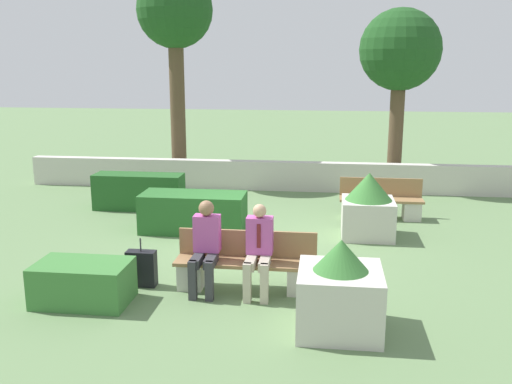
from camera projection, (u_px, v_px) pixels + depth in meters
name	position (u px, v px, depth m)	size (l,w,h in m)	color
ground_plane	(249.00, 246.00, 10.41)	(60.00, 60.00, 0.00)	#607F51
perimeter_wall	(273.00, 176.00, 14.89)	(13.14, 0.30, 0.76)	beige
bench_front	(246.00, 267.00, 8.38)	(2.07, 0.49, 0.84)	#937047
bench_left_side	(381.00, 204.00, 12.20)	(1.75, 0.49, 0.84)	#937047
person_seated_man	(259.00, 246.00, 8.13)	(0.38, 0.64, 1.31)	#B2A893
person_seated_woman	(205.00, 242.00, 8.23)	(0.38, 0.64, 1.34)	#333338
hedge_block_near_left	(193.00, 213.00, 11.23)	(2.04, 0.86, 0.77)	#286028
hedge_block_near_right	(83.00, 283.00, 7.91)	(1.29, 0.78, 0.58)	#3D7A38
hedge_block_mid_left	(139.00, 192.00, 12.94)	(2.01, 0.63, 0.81)	#235623
planter_corner_left	(340.00, 292.00, 7.05)	(1.03, 1.03, 1.18)	beige
planter_corner_right	(368.00, 206.00, 10.85)	(0.98, 0.98, 1.25)	beige
suitcase	(142.00, 268.00, 8.51)	(0.44, 0.20, 0.74)	black
tree_leftmost	(175.00, 17.00, 15.11)	(2.02, 2.02, 5.64)	brown
tree_center_left	(400.00, 53.00, 14.59)	(2.09, 2.09, 4.64)	brown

